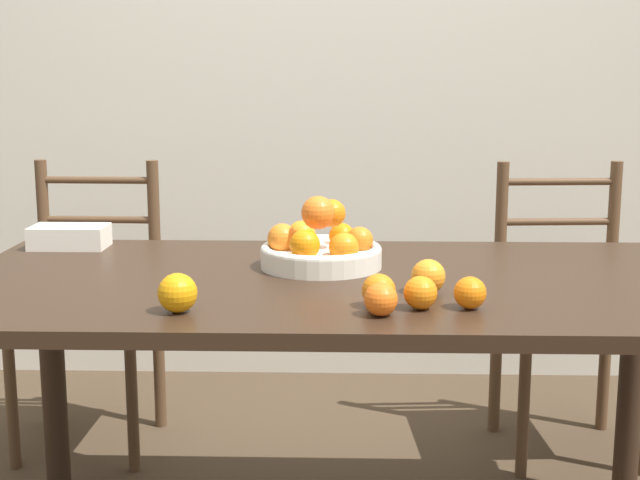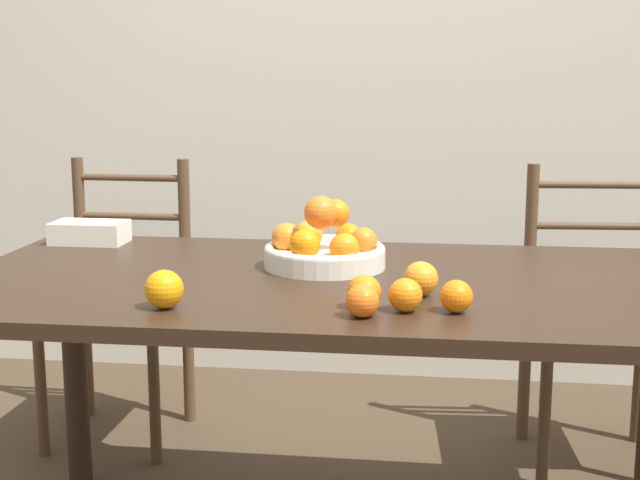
# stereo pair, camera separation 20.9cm
# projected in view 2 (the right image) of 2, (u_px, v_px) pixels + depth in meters

# --- Properties ---
(wall_back) EXTENTS (8.00, 0.06, 2.60)m
(wall_back) POSITION_uv_depth(u_px,v_px,m) (381.00, 53.00, 3.46)
(wall_back) COLOR beige
(wall_back) RESTS_ON ground_plane
(dining_table) EXTENTS (1.81, 0.92, 0.75)m
(dining_table) POSITION_uv_depth(u_px,v_px,m) (338.00, 315.00, 2.10)
(dining_table) COLOR black
(dining_table) RESTS_ON ground_plane
(fruit_bowl) EXTENTS (0.30, 0.30, 0.18)m
(fruit_bowl) POSITION_uv_depth(u_px,v_px,m) (324.00, 247.00, 2.19)
(fruit_bowl) COLOR silver
(fruit_bowl) RESTS_ON dining_table
(orange_loose_0) EXTENTS (0.07, 0.07, 0.07)m
(orange_loose_0) POSITION_uv_depth(u_px,v_px,m) (421.00, 279.00, 1.91)
(orange_loose_0) COLOR orange
(orange_loose_0) RESTS_ON dining_table
(orange_loose_1) EXTENTS (0.07, 0.07, 0.07)m
(orange_loose_1) POSITION_uv_depth(u_px,v_px,m) (364.00, 292.00, 1.81)
(orange_loose_1) COLOR orange
(orange_loose_1) RESTS_ON dining_table
(orange_loose_2) EXTENTS (0.07, 0.07, 0.07)m
(orange_loose_2) POSITION_uv_depth(u_px,v_px,m) (362.00, 301.00, 1.74)
(orange_loose_2) COLOR orange
(orange_loose_2) RESTS_ON dining_table
(orange_loose_3) EXTENTS (0.07, 0.07, 0.07)m
(orange_loose_3) POSITION_uv_depth(u_px,v_px,m) (405.00, 295.00, 1.78)
(orange_loose_3) COLOR orange
(orange_loose_3) RESTS_ON dining_table
(orange_loose_4) EXTENTS (0.07, 0.07, 0.07)m
(orange_loose_4) POSITION_uv_depth(u_px,v_px,m) (456.00, 296.00, 1.78)
(orange_loose_4) COLOR orange
(orange_loose_4) RESTS_ON dining_table
(orange_loose_5) EXTENTS (0.08, 0.08, 0.08)m
(orange_loose_5) POSITION_uv_depth(u_px,v_px,m) (164.00, 289.00, 1.81)
(orange_loose_5) COLOR orange
(orange_loose_5) RESTS_ON dining_table
(chair_left) EXTENTS (0.43, 0.41, 0.94)m
(chair_left) POSITION_uv_depth(u_px,v_px,m) (120.00, 303.00, 3.00)
(chair_left) COLOR #513823
(chair_left) RESTS_ON ground_plane
(chair_right) EXTENTS (0.45, 0.43, 0.94)m
(chair_right) POSITION_uv_depth(u_px,v_px,m) (596.00, 319.00, 2.80)
(chair_right) COLOR #513823
(chair_right) RESTS_ON ground_plane
(book_stack) EXTENTS (0.20, 0.12, 0.06)m
(book_stack) POSITION_uv_depth(u_px,v_px,m) (90.00, 232.00, 2.50)
(book_stack) COLOR silver
(book_stack) RESTS_ON dining_table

